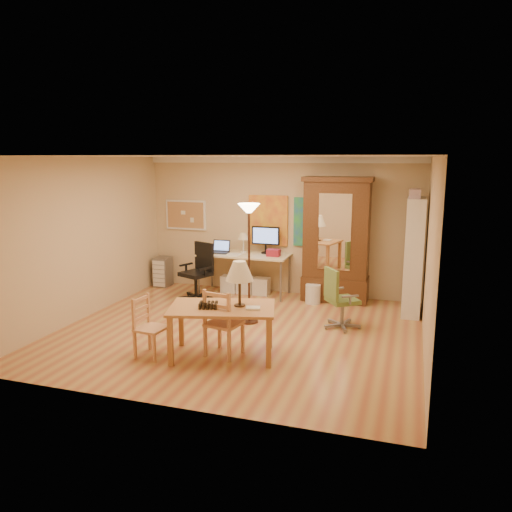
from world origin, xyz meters
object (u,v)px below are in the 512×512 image
(armoire, at_px, (336,248))
(office_chair_black, at_px, (197,284))
(computer_desk, at_px, (247,269))
(office_chair_green, at_px, (340,312))
(bookshelf, at_px, (413,257))
(dining_table, at_px, (228,297))

(armoire, bearing_deg, office_chair_black, -163.79)
(armoire, bearing_deg, computer_desk, -177.47)
(computer_desk, height_order, office_chair_green, computer_desk)
(armoire, bearing_deg, bookshelf, -17.54)
(office_chair_black, distance_m, bookshelf, 4.00)
(computer_desk, bearing_deg, dining_table, -75.61)
(office_chair_black, height_order, office_chair_green, office_chair_black)
(dining_table, xyz_separation_m, office_chair_green, (1.29, 1.61, -0.58))
(computer_desk, distance_m, bookshelf, 3.21)
(computer_desk, xyz_separation_m, bookshelf, (3.15, -0.36, 0.51))
(bookshelf, bearing_deg, dining_table, -130.52)
(office_chair_green, height_order, bookshelf, bookshelf)
(computer_desk, height_order, office_chair_black, computer_desk)
(dining_table, height_order, armoire, armoire)
(armoire, distance_m, bookshelf, 1.46)
(armoire, xyz_separation_m, bookshelf, (1.39, -0.44, -0.01))
(dining_table, xyz_separation_m, computer_desk, (-0.80, 3.11, -0.34))
(dining_table, height_order, office_chair_green, dining_table)
(office_chair_black, distance_m, armoire, 2.74)
(office_chair_black, bearing_deg, computer_desk, 40.37)
(dining_table, xyz_separation_m, armoire, (0.96, 3.19, 0.18))
(dining_table, height_order, bookshelf, bookshelf)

